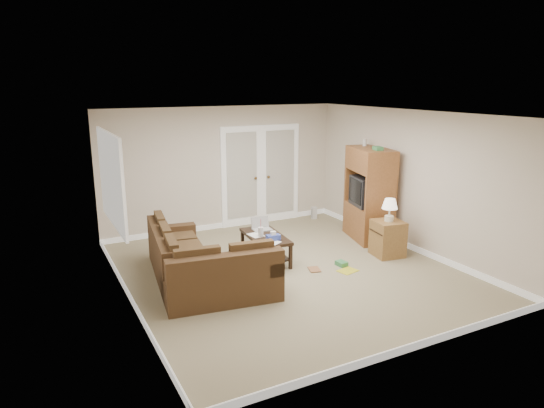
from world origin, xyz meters
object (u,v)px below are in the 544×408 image
sectional_sofa (197,267)px  side_cabinet (388,235)px  tv_armoire (369,194)px  coffee_table (265,246)px

sectional_sofa → side_cabinet: 3.39m
tv_armoire → sectional_sofa: bearing=-155.3°
side_cabinet → tv_armoire: bearing=81.3°
coffee_table → tv_armoire: size_ratio=0.61×
sectional_sofa → coffee_table: bearing=27.1°
sectional_sofa → side_cabinet: bearing=2.8°
sectional_sofa → side_cabinet: size_ratio=2.57×
tv_armoire → side_cabinet: size_ratio=1.85×
tv_armoire → side_cabinet: tv_armoire is taller
sectional_sofa → tv_armoire: (3.67, 0.64, 0.60)m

